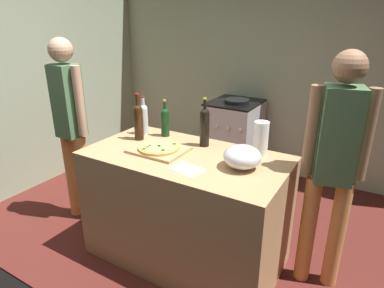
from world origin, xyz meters
The scene contains 16 objects.
ground_plane centered at (0.00, 1.25, -0.01)m, with size 4.68×3.10×0.02m, color #511E19.
kitchen_wall_rear centered at (0.00, 2.55, 1.30)m, with size 4.68×0.10×2.60m, color #99A889.
kitchen_wall_left centered at (-2.09, 1.25, 1.30)m, with size 0.10×3.10×2.60m, color #99A889.
counter centered at (0.08, 0.57, 0.45)m, with size 1.48×0.79×0.89m, color tan.
cutting_board centered at (-0.12, 0.53, 0.90)m, with size 0.40×0.32×0.02m, color tan.
pizza centered at (-0.12, 0.53, 0.92)m, with size 0.31×0.31×0.03m.
mixing_bowl centered at (0.52, 0.57, 0.97)m, with size 0.25×0.25×0.15m.
paper_towel_roll centered at (0.55, 0.85, 1.02)m, with size 0.11×0.11×0.25m.
wine_bottle_amber centered at (-0.45, 0.78, 1.04)m, with size 0.07×0.07×0.33m.
wine_bottle_green centered at (0.12, 0.80, 1.06)m, with size 0.07×0.07×0.38m.
wine_bottle_dark centered at (-0.27, 0.83, 1.03)m, with size 0.07×0.07×0.31m.
wine_bottle_clear centered at (-0.41, 0.65, 1.06)m, with size 0.07×0.07×0.38m.
recipe_sheet centered at (0.22, 0.37, 0.90)m, with size 0.21×0.15×0.00m, color white.
stove centered at (-0.21, 2.15, 0.46)m, with size 0.56×0.64×0.96m.
person_in_stripes centered at (-1.09, 0.54, 0.97)m, with size 0.37×0.20×1.68m.
person_in_red centered at (1.05, 0.83, 0.96)m, with size 0.39×0.25×1.66m.
Camera 1 is at (1.26, -1.30, 1.83)m, focal length 30.83 mm.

